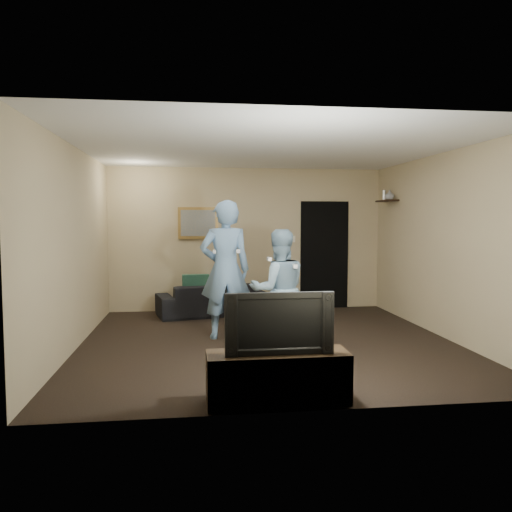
{
  "coord_description": "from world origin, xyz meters",
  "views": [
    {
      "loc": [
        -1.01,
        -6.62,
        1.66
      ],
      "look_at": [
        -0.12,
        0.3,
        1.15
      ],
      "focal_mm": 35.0,
      "sensor_mm": 36.0,
      "label": 1
    }
  ],
  "objects": [
    {
      "name": "throw_pillow",
      "position": [
        -0.95,
        2.04,
        0.48
      ],
      "size": [
        0.47,
        0.19,
        0.46
      ],
      "primitive_type": "cube",
      "rotation": [
        0.0,
        0.0,
        0.09
      ],
      "color": "#184938",
      "rests_on": "sofa"
    },
    {
      "name": "light_switch",
      "position": [
        0.85,
        2.48,
        1.3
      ],
      "size": [
        0.08,
        0.02,
        0.12
      ],
      "primitive_type": "cube",
      "color": "silver",
      "rests_on": "wall_back"
    },
    {
      "name": "tv_console",
      "position": [
        -0.26,
        -2.31,
        0.25
      ],
      "size": [
        1.27,
        0.42,
        0.45
      ],
      "primitive_type": "cube",
      "rotation": [
        0.0,
        0.0,
        0.01
      ],
      "color": "black",
      "rests_on": "ground"
    },
    {
      "name": "painting_frame",
      "position": [
        -0.9,
        2.48,
        1.6
      ],
      "size": [
        0.72,
        0.05,
        0.57
      ],
      "primitive_type": "cube",
      "color": "olive",
      "rests_on": "wall_back"
    },
    {
      "name": "shelf_vase",
      "position": [
        2.39,
        1.69,
        2.09
      ],
      "size": [
        0.17,
        0.17,
        0.17
      ],
      "primitive_type": "imported",
      "rotation": [
        0.0,
        0.0,
        0.07
      ],
      "color": "#A7A7AB",
      "rests_on": "wall_shelf"
    },
    {
      "name": "ceiling",
      "position": [
        0.0,
        0.0,
        2.6
      ],
      "size": [
        5.0,
        5.0,
        0.04
      ],
      "primitive_type": "cube",
      "color": "silver",
      "rests_on": "wall_back"
    },
    {
      "name": "wall_shelf",
      "position": [
        2.39,
        1.8,
        1.99
      ],
      "size": [
        0.2,
        0.6,
        0.03
      ],
      "primitive_type": "cube",
      "color": "black",
      "rests_on": "wall_right"
    },
    {
      "name": "wall_right",
      "position": [
        2.5,
        0.0,
        1.3
      ],
      "size": [
        0.04,
        5.0,
        2.6
      ],
      "primitive_type": "cube",
      "color": "tan",
      "rests_on": "ground"
    },
    {
      "name": "wii_player_right",
      "position": [
        0.08,
        -0.44,
        0.77
      ],
      "size": [
        0.78,
        0.62,
        1.54
      ],
      "color": "#86A9C3",
      "rests_on": "ground"
    },
    {
      "name": "wall_back",
      "position": [
        0.0,
        2.5,
        1.3
      ],
      "size": [
        5.0,
        0.04,
        2.6
      ],
      "primitive_type": "cube",
      "color": "tan",
      "rests_on": "ground"
    },
    {
      "name": "doorway",
      "position": [
        1.45,
        2.47,
        1.0
      ],
      "size": [
        0.9,
        0.06,
        2.0
      ],
      "primitive_type": "cube",
      "color": "black",
      "rests_on": "ground"
    },
    {
      "name": "wall_left",
      "position": [
        -2.5,
        0.0,
        1.3
      ],
      "size": [
        0.04,
        5.0,
        2.6
      ],
      "primitive_type": "cube",
      "color": "tan",
      "rests_on": "ground"
    },
    {
      "name": "wii_player_left",
      "position": [
        -0.56,
        0.29,
        0.96
      ],
      "size": [
        0.72,
        0.54,
        1.93
      ],
      "color": "#729BC7",
      "rests_on": "ground"
    },
    {
      "name": "painting_canvas",
      "position": [
        -0.9,
        2.45,
        1.6
      ],
      "size": [
        0.62,
        0.01,
        0.47
      ],
      "primitive_type": "cube",
      "color": "slate",
      "rests_on": "painting_frame"
    },
    {
      "name": "ground",
      "position": [
        0.0,
        0.0,
        0.0
      ],
      "size": [
        5.0,
        5.0,
        0.0
      ],
      "primitive_type": "plane",
      "color": "black",
      "rests_on": "ground"
    },
    {
      "name": "sofa",
      "position": [
        -0.67,
        2.04,
        0.27
      ],
      "size": [
        2.0,
        1.13,
        0.55
      ],
      "primitive_type": "imported",
      "rotation": [
        0.0,
        0.0,
        3.36
      ],
      "color": "black",
      "rests_on": "ground"
    },
    {
      "name": "wall_front",
      "position": [
        0.0,
        -2.5,
        1.3
      ],
      "size": [
        5.0,
        0.04,
        2.6
      ],
      "primitive_type": "cube",
      "color": "tan",
      "rests_on": "ground"
    },
    {
      "name": "television",
      "position": [
        -0.26,
        -2.31,
        0.75
      ],
      "size": [
        0.96,
        0.13,
        0.55
      ],
      "primitive_type": "imported",
      "rotation": [
        0.0,
        0.0,
        0.01
      ],
      "color": "black",
      "rests_on": "tv_console"
    },
    {
      "name": "shelf_figurine",
      "position": [
        2.39,
        1.94,
        2.09
      ],
      "size": [
        0.06,
        0.06,
        0.18
      ],
      "primitive_type": "cylinder",
      "color": "white",
      "rests_on": "wall_shelf"
    }
  ]
}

